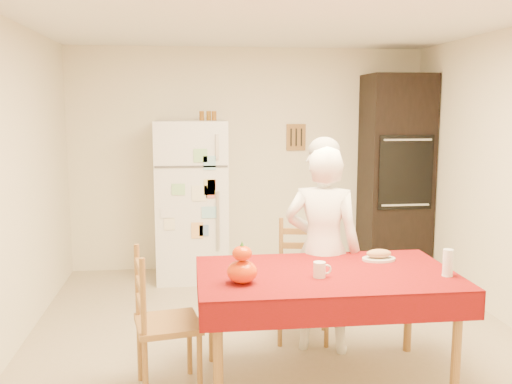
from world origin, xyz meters
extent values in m
plane|color=tan|center=(0.00, 0.00, 0.00)|extent=(4.50, 4.50, 0.00)
cube|color=#F2E5CC|center=(0.00, 2.25, 1.25)|extent=(4.00, 0.02, 2.50)
cube|color=#F2E5CC|center=(0.00, -2.25, 1.25)|extent=(4.00, 0.02, 2.50)
cube|color=#F2E5CC|center=(-2.00, 0.00, 1.25)|extent=(0.02, 4.50, 2.50)
cube|color=white|center=(0.00, 0.00, 2.50)|extent=(4.00, 4.50, 0.02)
cube|color=brown|center=(0.55, 2.23, 1.50)|extent=(0.22, 0.02, 0.30)
cube|color=white|center=(-0.65, 1.88, 0.85)|extent=(0.75, 0.70, 1.70)
cube|color=silver|center=(-0.39, 1.51, 1.45)|extent=(0.03, 0.03, 0.25)
cube|color=silver|center=(-0.39, 1.51, 0.70)|extent=(0.03, 0.03, 0.60)
cube|color=black|center=(1.63, 1.93, 1.10)|extent=(0.70, 0.60, 2.20)
cube|color=black|center=(1.63, 1.62, 1.15)|extent=(0.59, 0.02, 0.80)
cylinder|color=brown|center=(-0.52, -1.02, 0.35)|extent=(0.06, 0.06, 0.71)
cylinder|color=brown|center=(-0.52, -0.24, 0.35)|extent=(0.06, 0.06, 0.71)
cylinder|color=brown|center=(0.96, -1.02, 0.35)|extent=(0.06, 0.06, 0.71)
cylinder|color=brown|center=(0.96, -0.24, 0.35)|extent=(0.06, 0.06, 0.71)
cube|color=brown|center=(0.22, -0.63, 0.73)|extent=(1.60, 0.90, 0.04)
cube|color=#5E0F05|center=(0.22, -0.63, 0.76)|extent=(1.70, 1.00, 0.01)
cylinder|color=brown|center=(0.01, -0.04, 0.21)|extent=(0.04, 0.04, 0.43)
cylinder|color=brown|center=(0.07, 0.30, 0.21)|extent=(0.04, 0.04, 0.43)
cylinder|color=brown|center=(0.36, -0.10, 0.21)|extent=(0.04, 0.04, 0.43)
cylinder|color=brown|center=(0.42, 0.23, 0.21)|extent=(0.04, 0.04, 0.43)
cube|color=brown|center=(0.21, 0.10, 0.45)|extent=(0.48, 0.47, 0.04)
cube|color=brown|center=(0.24, 0.27, 0.70)|extent=(0.36, 0.09, 0.50)
cylinder|color=brown|center=(-0.63, -0.77, 0.21)|extent=(0.04, 0.04, 0.43)
cylinder|color=brown|center=(-0.96, -0.83, 0.21)|extent=(0.04, 0.04, 0.43)
cylinder|color=brown|center=(-0.69, -0.42, 0.21)|extent=(0.04, 0.04, 0.43)
cylinder|color=brown|center=(-1.03, -0.48, 0.21)|extent=(0.04, 0.04, 0.43)
cube|color=brown|center=(-0.83, -0.63, 0.45)|extent=(0.47, 0.48, 0.04)
cube|color=brown|center=(-0.99, -0.66, 0.70)|extent=(0.09, 0.36, 0.50)
imported|color=white|center=(0.31, -0.12, 0.79)|extent=(0.66, 0.54, 1.57)
cylinder|color=silver|center=(0.15, -0.74, 0.81)|extent=(0.08, 0.08, 0.10)
ellipsoid|color=#DD4A05|center=(-0.36, -0.80, 0.83)|extent=(0.19, 0.19, 0.14)
ellipsoid|color=#E73A05|center=(-0.36, -0.80, 0.95)|extent=(0.12, 0.12, 0.09)
cylinder|color=silver|center=(0.97, -0.81, 0.85)|extent=(0.07, 0.07, 0.18)
cylinder|color=silver|center=(0.66, -0.39, 0.77)|extent=(0.24, 0.24, 0.02)
ellipsoid|color=#9B6F4C|center=(0.66, -0.39, 0.81)|extent=(0.18, 0.10, 0.06)
cylinder|color=brown|center=(-0.53, 1.93, 1.75)|extent=(0.05, 0.05, 0.10)
cylinder|color=brown|center=(-0.45, 1.93, 1.75)|extent=(0.05, 0.05, 0.10)
cylinder|color=#95591B|center=(-0.40, 1.93, 1.75)|extent=(0.05, 0.05, 0.10)
camera|label=1|loc=(-0.68, -4.20, 1.84)|focal=40.00mm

